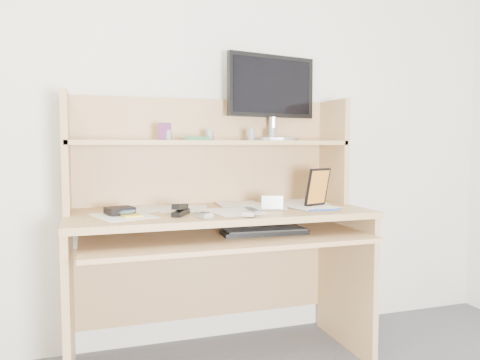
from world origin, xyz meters
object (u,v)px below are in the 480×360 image
object	(u,v)px
game_case	(318,187)
keyboard	(264,231)
desk	(215,219)
monitor	(272,95)
tv_remote	(252,212)

from	to	relation	value
game_case	keyboard	bearing A→B (deg)	177.83
keyboard	game_case	size ratio (longest dim) A/B	2.13
desk	monitor	bearing A→B (deg)	22.19
game_case	monitor	distance (m)	0.56
monitor	keyboard	bearing A→B (deg)	-128.15
keyboard	game_case	distance (m)	0.38
tv_remote	game_case	bearing A→B (deg)	51.53
desk	monitor	size ratio (longest dim) A/B	2.67
desk	monitor	xyz separation A→B (m)	(0.36, 0.15, 0.63)
desk	game_case	bearing A→B (deg)	-14.10
game_case	monitor	bearing A→B (deg)	98.11
tv_remote	monitor	size ratio (longest dim) A/B	0.33
tv_remote	game_case	xyz separation A→B (m)	(0.40, 0.16, 0.09)
monitor	game_case	bearing A→B (deg)	-74.50
game_case	monitor	xyz separation A→B (m)	(-0.14, 0.27, 0.47)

